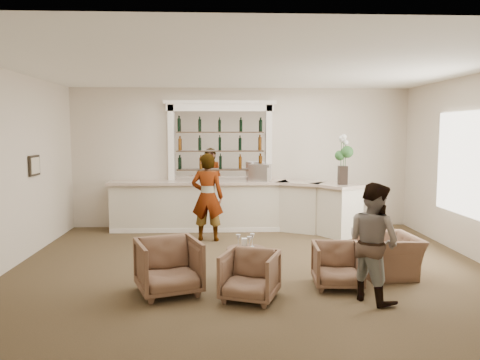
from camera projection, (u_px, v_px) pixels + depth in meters
name	position (u px, v px, depth m)	size (l,w,h in m)	color
ground	(251.00, 268.00, 7.85)	(8.00, 8.00, 0.00)	brown
room_shell	(258.00, 128.00, 8.32)	(8.04, 7.02, 3.32)	beige
bar_counter	(235.00, 206.00, 10.76)	(5.72, 1.80, 1.14)	#EDE5CE
back_bar_alcove	(220.00, 142.00, 11.00)	(2.64, 0.25, 3.00)	white
cocktail_table	(246.00, 264.00, 7.19)	(0.60, 0.60, 0.50)	#533823
sommelier	(207.00, 197.00, 9.74)	(0.67, 0.44, 1.84)	gray
guest	(373.00, 242.00, 6.29)	(0.78, 0.61, 1.61)	gray
armchair_left	(169.00, 266.00, 6.58)	(0.84, 0.86, 0.78)	brown
armchair_center	(250.00, 276.00, 6.35)	(0.71, 0.73, 0.67)	brown
armchair_right	(338.00, 265.00, 6.87)	(0.70, 0.72, 0.65)	brown
armchair_far	(388.00, 255.00, 7.46)	(0.98, 0.86, 0.64)	brown
espresso_machine	(260.00, 173.00, 10.77)	(0.45, 0.37, 0.39)	silver
flower_vase	(343.00, 157.00, 10.03)	(0.28, 0.28, 1.07)	black
wine_glass_bar_left	(258.00, 177.00, 10.77)	(0.07, 0.07, 0.21)	white
wine_glass_bar_right	(263.00, 177.00, 10.77)	(0.07, 0.07, 0.21)	white
wine_glass_tbl_a	(238.00, 241.00, 7.18)	(0.07, 0.07, 0.21)	white
wine_glass_tbl_b	(252.00, 240.00, 7.24)	(0.07, 0.07, 0.21)	white
wine_glass_tbl_c	(249.00, 243.00, 7.03)	(0.07, 0.07, 0.21)	white
napkin_holder	(244.00, 242.00, 7.30)	(0.08, 0.08, 0.12)	white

